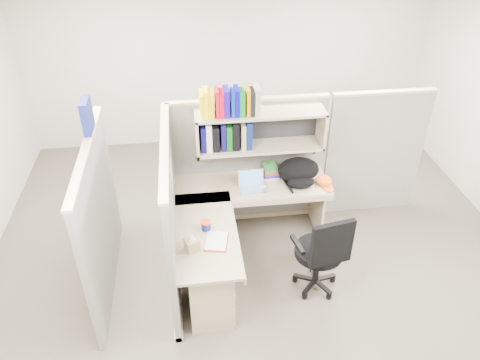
{
  "coord_description": "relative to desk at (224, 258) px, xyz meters",
  "views": [
    {
      "loc": [
        -0.68,
        -3.73,
        3.72
      ],
      "look_at": [
        -0.18,
        0.25,
        1.01
      ],
      "focal_mm": 35.0,
      "sensor_mm": 36.0,
      "label": 1
    }
  ],
  "objects": [
    {
      "name": "laptop",
      "position": [
        0.39,
        0.74,
        0.39
      ],
      "size": [
        0.29,
        0.29,
        0.2
      ],
      "primitive_type": null,
      "rotation": [
        0.0,
        0.0,
        0.02
      ],
      "color": "silver",
      "rests_on": "desk"
    },
    {
      "name": "orange_cap",
      "position": [
        1.21,
        0.75,
        0.34
      ],
      "size": [
        0.23,
        0.25,
        0.1
      ],
      "primitive_type": null,
      "rotation": [
        0.0,
        0.0,
        0.31
      ],
      "color": "#F05814",
      "rests_on": "desk"
    },
    {
      "name": "ground",
      "position": [
        0.41,
        0.29,
        -0.44
      ],
      "size": [
        6.0,
        6.0,
        0.0
      ],
      "primitive_type": "plane",
      "color": "#3C362E",
      "rests_on": "ground"
    },
    {
      "name": "book_stack",
      "position": [
        0.64,
        1.02,
        0.35
      ],
      "size": [
        0.19,
        0.25,
        0.12
      ],
      "primitive_type": null,
      "rotation": [
        0.0,
        0.0,
        0.01
      ],
      "color": "slate",
      "rests_on": "desk"
    },
    {
      "name": "desk",
      "position": [
        0.0,
        0.0,
        0.0
      ],
      "size": [
        1.74,
        1.75,
        0.73
      ],
      "color": "gray",
      "rests_on": "ground"
    },
    {
      "name": "task_chair",
      "position": [
        0.96,
        -0.13,
        -0.08
      ],
      "size": [
        0.57,
        0.53,
        1.03
      ],
      "color": "black",
      "rests_on": "ground"
    },
    {
      "name": "mouse",
      "position": [
        0.52,
        0.76,
        0.31
      ],
      "size": [
        0.1,
        0.08,
        0.03
      ],
      "primitive_type": "ellipsoid",
      "rotation": [
        0.0,
        0.0,
        0.19
      ],
      "color": "#95AAD3",
      "rests_on": "desk"
    },
    {
      "name": "backpack",
      "position": [
        0.94,
        0.81,
        0.43
      ],
      "size": [
        0.51,
        0.42,
        0.28
      ],
      "primitive_type": null,
      "rotation": [
        0.0,
        0.0,
        -0.12
      ],
      "color": "black",
      "rests_on": "desk"
    },
    {
      "name": "paper_cup",
      "position": [
        0.43,
        0.98,
        0.34
      ],
      "size": [
        0.09,
        0.09,
        0.1
      ],
      "primitive_type": "cylinder",
      "rotation": [
        0.0,
        0.0,
        -0.35
      ],
      "color": "white",
      "rests_on": "desk"
    },
    {
      "name": "snack_canister",
      "position": [
        -0.16,
        0.13,
        0.34
      ],
      "size": [
        0.1,
        0.1,
        0.1
      ],
      "color": "navy",
      "rests_on": "desk"
    },
    {
      "name": "loose_paper",
      "position": [
        -0.08,
        -0.06,
        0.29
      ],
      "size": [
        0.25,
        0.3,
        0.0
      ],
      "primitive_type": null,
      "rotation": [
        0.0,
        0.0,
        -0.2
      ],
      "color": "silver",
      "rests_on": "desk"
    },
    {
      "name": "tissue_box",
      "position": [
        -0.31,
        -0.15,
        0.39
      ],
      "size": [
        0.16,
        0.16,
        0.19
      ],
      "primitive_type": null,
      "rotation": [
        0.0,
        0.0,
        0.36
      ],
      "color": "#9F885A",
      "rests_on": "desk"
    },
    {
      "name": "room_shell",
      "position": [
        0.41,
        0.29,
        1.18
      ],
      "size": [
        6.0,
        6.0,
        6.0
      ],
      "color": "#B0AB9F",
      "rests_on": "ground"
    },
    {
      "name": "cubicle",
      "position": [
        0.04,
        0.74,
        0.47
      ],
      "size": [
        3.79,
        1.84,
        1.95
      ],
      "color": "#61615C",
      "rests_on": "ground"
    }
  ]
}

